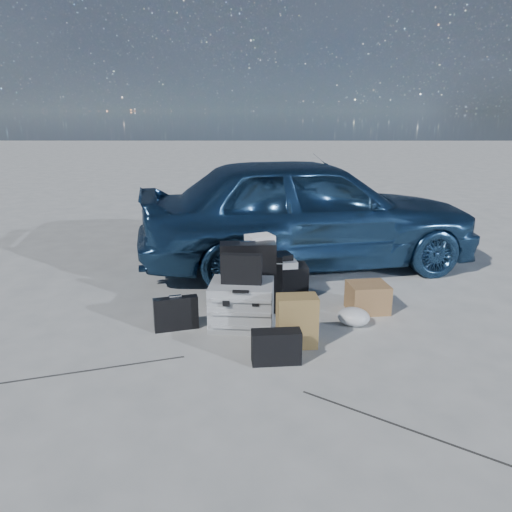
{
  "coord_description": "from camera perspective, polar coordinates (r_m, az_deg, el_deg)",
  "views": [
    {
      "loc": [
        -0.08,
        -3.8,
        1.88
      ],
      "look_at": [
        -0.09,
        0.85,
        0.52
      ],
      "focal_mm": 35.0,
      "sensor_mm": 36.0,
      "label": 1
    }
  ],
  "objects": [
    {
      "name": "messenger_bag",
      "position": [
        3.9,
        2.33,
        -10.34
      ],
      "size": [
        0.39,
        0.18,
        0.27
      ],
      "primitive_type": "cube",
      "rotation": [
        0.0,
        0.0,
        0.1
      ],
      "color": "black",
      "rests_on": "ground"
    },
    {
      "name": "ground",
      "position": [
        4.24,
        1.2,
        -10.03
      ],
      "size": [
        60.0,
        60.0,
        0.0
      ],
      "primitive_type": "plane",
      "color": "beige",
      "rests_on": "ground"
    },
    {
      "name": "suitcase_right",
      "position": [
        4.98,
        0.58,
        -2.73
      ],
      "size": [
        0.44,
        0.18,
        0.51
      ],
      "primitive_type": "cube",
      "rotation": [
        0.0,
        0.0,
        -0.06
      ],
      "color": "black",
      "rests_on": "ground"
    },
    {
      "name": "white_carton",
      "position": [
        4.88,
        0.45,
        1.26
      ],
      "size": [
        0.31,
        0.29,
        0.2
      ],
      "primitive_type": "cube",
      "rotation": [
        0.0,
        0.0,
        0.43
      ],
      "color": "white",
      "rests_on": "suitcase_right"
    },
    {
      "name": "pelican_case",
      "position": [
        4.52,
        -1.64,
        -5.52
      ],
      "size": [
        0.59,
        0.5,
        0.41
      ],
      "primitive_type": "cube",
      "rotation": [
        0.0,
        0.0,
        -0.07
      ],
      "color": "#A0A3A6",
      "rests_on": "ground"
    },
    {
      "name": "briefcase",
      "position": [
        4.5,
        -9.13,
        -6.51
      ],
      "size": [
        0.4,
        0.2,
        0.3
      ],
      "primitive_type": "cube",
      "rotation": [
        0.0,
        0.0,
        0.29
      ],
      "color": "black",
      "rests_on": "ground"
    },
    {
      "name": "kraft_bag",
      "position": [
        4.14,
        4.7,
        -7.42
      ],
      "size": [
        0.34,
        0.23,
        0.44
      ],
      "primitive_type": "cube",
      "rotation": [
        0.0,
        0.0,
        0.09
      ],
      "color": "olive",
      "rests_on": "ground"
    },
    {
      "name": "duffel_bag",
      "position": [
        5.25,
        2.23,
        -2.81
      ],
      "size": [
        0.69,
        0.35,
        0.33
      ],
      "primitive_type": "cube",
      "rotation": [
        0.0,
        0.0,
        0.11
      ],
      "color": "black",
      "rests_on": "ground"
    },
    {
      "name": "laptop_bag",
      "position": [
        4.39,
        -1.68,
        -1.5
      ],
      "size": [
        0.37,
        0.12,
        0.27
      ],
      "primitive_type": "cube",
      "rotation": [
        0.0,
        0.0,
        -0.1
      ],
      "color": "black",
      "rests_on": "pelican_case"
    },
    {
      "name": "suitcase_left",
      "position": [
        4.78,
        -0.92,
        -2.48
      ],
      "size": [
        0.54,
        0.22,
        0.68
      ],
      "primitive_type": "cube",
      "rotation": [
        0.0,
        0.0,
        0.07
      ],
      "color": "black",
      "rests_on": "ground"
    },
    {
      "name": "flat_box_black",
      "position": [
        5.17,
        2.45,
        -0.06
      ],
      "size": [
        0.33,
        0.28,
        0.06
      ],
      "primitive_type": "cube",
      "rotation": [
        0.0,
        0.0,
        0.31
      ],
      "color": "black",
      "rests_on": "flat_box_white"
    },
    {
      "name": "flat_box_white",
      "position": [
        5.18,
        2.31,
        -0.77
      ],
      "size": [
        0.44,
        0.36,
        0.07
      ],
      "primitive_type": "cube",
      "rotation": [
        0.0,
        0.0,
        0.17
      ],
      "color": "white",
      "rests_on": "duffel_bag"
    },
    {
      "name": "plastic_bag",
      "position": [
        4.65,
        11.08,
        -6.82
      ],
      "size": [
        0.36,
        0.34,
        0.16
      ],
      "primitive_type": "ellipsoid",
      "rotation": [
        0.0,
        0.0,
        -0.36
      ],
      "color": "silver",
      "rests_on": "ground"
    },
    {
      "name": "car",
      "position": [
        6.16,
        5.91,
        5.09
      ],
      "size": [
        4.34,
        2.43,
        1.39
      ],
      "primitive_type": "imported",
      "rotation": [
        0.0,
        0.0,
        1.77
      ],
      "color": "#2A527C",
      "rests_on": "ground"
    },
    {
      "name": "cardboard_box",
      "position": [
        4.97,
        12.64,
        -4.64
      ],
      "size": [
        0.41,
        0.37,
        0.28
      ],
      "primitive_type": "cube",
      "rotation": [
        0.0,
        0.0,
        0.13
      ],
      "color": "#8D5C3D",
      "rests_on": "ground"
    }
  ]
}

